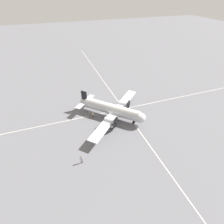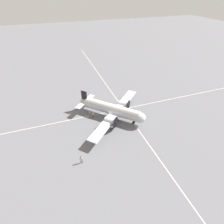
{
  "view_description": "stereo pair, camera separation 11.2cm",
  "coord_description": "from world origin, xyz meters",
  "px_view_note": "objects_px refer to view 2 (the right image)",
  "views": [
    {
      "loc": [
        33.64,
        -12.03,
        27.6
      ],
      "look_at": [
        0.0,
        0.0,
        1.6
      ],
      "focal_mm": 28.0,
      "sensor_mm": 36.0,
      "label": 1
    },
    {
      "loc": [
        33.67,
        -11.92,
        27.6
      ],
      "look_at": [
        0.0,
        0.0,
        1.6
      ],
      "focal_mm": 28.0,
      "sensor_mm": 36.0,
      "label": 2
    }
  ],
  "objects_px": {
    "crew_foreground": "(81,159)",
    "passenger_boarding": "(90,113)",
    "airliner_main": "(113,110)",
    "ramp_agent": "(93,114)",
    "suitcase_near_door": "(91,117)"
  },
  "relations": [
    {
      "from": "airliner_main",
      "to": "crew_foreground",
      "type": "relative_size",
      "value": 10.74
    },
    {
      "from": "crew_foreground",
      "to": "suitcase_near_door",
      "type": "distance_m",
      "value": 13.88
    },
    {
      "from": "passenger_boarding",
      "to": "ramp_agent",
      "type": "height_order",
      "value": "passenger_boarding"
    },
    {
      "from": "crew_foreground",
      "to": "passenger_boarding",
      "type": "xyz_separation_m",
      "value": [
        -13.94,
        5.08,
        -0.01
      ]
    },
    {
      "from": "crew_foreground",
      "to": "suitcase_near_door",
      "type": "height_order",
      "value": "crew_foreground"
    },
    {
      "from": "crew_foreground",
      "to": "passenger_boarding",
      "type": "bearing_deg",
      "value": -100.42
    },
    {
      "from": "crew_foreground",
      "to": "passenger_boarding",
      "type": "distance_m",
      "value": 14.84
    },
    {
      "from": "airliner_main",
      "to": "passenger_boarding",
      "type": "distance_m",
      "value": 6.22
    },
    {
      "from": "suitcase_near_door",
      "to": "ramp_agent",
      "type": "bearing_deg",
      "value": 112.85
    },
    {
      "from": "crew_foreground",
      "to": "suitcase_near_door",
      "type": "bearing_deg",
      "value": -101.48
    },
    {
      "from": "crew_foreground",
      "to": "passenger_boarding",
      "type": "height_order",
      "value": "crew_foreground"
    },
    {
      "from": "airliner_main",
      "to": "ramp_agent",
      "type": "bearing_deg",
      "value": -155.84
    },
    {
      "from": "airliner_main",
      "to": "ramp_agent",
      "type": "xyz_separation_m",
      "value": [
        -1.92,
        -4.86,
        -1.46
      ]
    },
    {
      "from": "passenger_boarding",
      "to": "suitcase_near_door",
      "type": "xyz_separation_m",
      "value": [
        1.02,
        -0.1,
        -0.83
      ]
    },
    {
      "from": "airliner_main",
      "to": "crew_foreground",
      "type": "height_order",
      "value": "airliner_main"
    }
  ]
}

